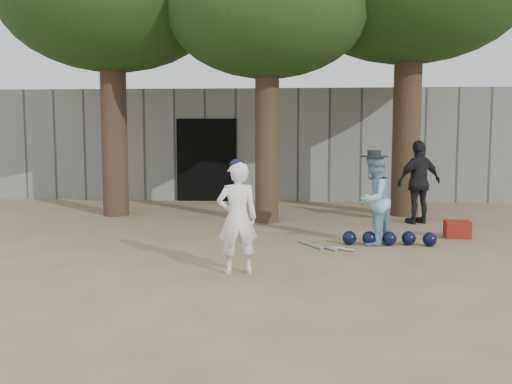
# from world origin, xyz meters

# --- Properties ---
(ground) EXTENTS (70.00, 70.00, 0.00)m
(ground) POSITION_xyz_m (0.00, 0.00, 0.00)
(ground) COLOR #937C5E
(ground) RESTS_ON ground
(boy_player) EXTENTS (0.60, 0.47, 1.45)m
(boy_player) POSITION_xyz_m (0.44, -0.11, 0.72)
(boy_player) COLOR white
(boy_player) RESTS_ON ground
(spectator_blue) EXTENTS (0.86, 0.90, 1.47)m
(spectator_blue) POSITION_xyz_m (2.44, 1.96, 0.74)
(spectator_blue) COLOR #88BCD2
(spectator_blue) RESTS_ON ground
(spectator_dark) EXTENTS (1.06, 0.78, 1.67)m
(spectator_dark) POSITION_xyz_m (3.66, 4.25, 0.84)
(spectator_dark) COLOR black
(spectator_dark) RESTS_ON ground
(red_bag) EXTENTS (0.44, 0.34, 0.30)m
(red_bag) POSITION_xyz_m (3.99, 2.67, 0.15)
(red_bag) COLOR #A12715
(red_bag) RESTS_ON ground
(back_building) EXTENTS (16.00, 5.24, 3.00)m
(back_building) POSITION_xyz_m (-0.00, 10.33, 1.50)
(back_building) COLOR gray
(back_building) RESTS_ON ground
(helmet_row) EXTENTS (1.51, 0.31, 0.23)m
(helmet_row) POSITION_xyz_m (2.70, 1.91, 0.12)
(helmet_row) COLOR black
(helmet_row) RESTS_ON ground
(bat_pile) EXTENTS (0.87, 0.79, 0.06)m
(bat_pile) POSITION_xyz_m (1.61, 1.65, 0.03)
(bat_pile) COLOR silver
(bat_pile) RESTS_ON ground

